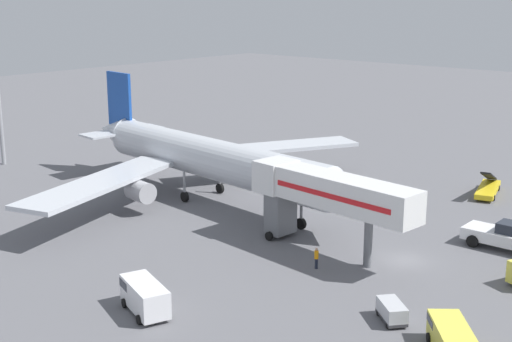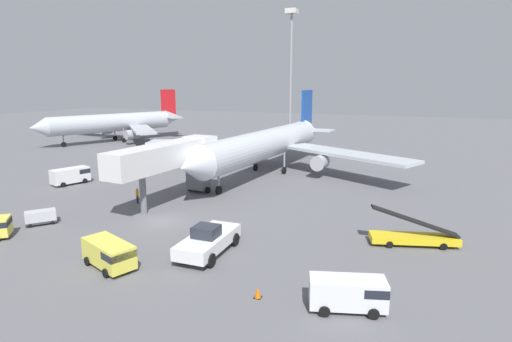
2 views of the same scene
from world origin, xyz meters
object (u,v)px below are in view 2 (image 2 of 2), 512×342
Objects in this scene: safety_cone_bravo at (258,292)px; apron_light_mast at (291,54)px; service_van_outer_right at (110,253)px; pushback_tug at (208,240)px; jet_bridge at (172,158)px; ground_crew_worker_foreground at (137,195)px; airplane_at_gate at (268,144)px; service_van_outer_left at (71,175)px; belt_loader_truck at (414,236)px; baggage_cart_far_right at (41,217)px; service_van_far_center at (350,292)px; airplane_background at (117,123)px.

safety_cone_bravo is 72.30m from apron_light_mast.
service_van_outer_right is at bearing 179.70° from safety_cone_bravo.
safety_cone_bravo is (6.34, -5.10, -0.78)m from pushback_tug.
service_van_outer_right reaches higher than safety_cone_bravo.
jet_bridge is at bearing 135.66° from safety_cone_bravo.
ground_crew_worker_foreground is (-14.47, 9.74, -0.20)m from pushback_tug.
safety_cone_bravo is at bearing -71.08° from airplane_at_gate.
service_van_outer_left is at bearing 172.55° from jet_bridge.
pushback_tug is at bearing 41.54° from service_van_outer_right.
airplane_at_gate is 31.55m from belt_loader_truck.
pushback_tug is 18.80m from baggage_cart_far_right.
service_van_outer_right is at bearing -89.50° from airplane_at_gate.
pushback_tug is at bearing -152.27° from belt_loader_truck.
service_van_far_center is 5.87m from safety_cone_bravo.
service_van_outer_right is at bearing -148.12° from belt_loader_truck.
apron_light_mast is (-12.10, 62.03, 18.77)m from pushback_tug.
pushback_tug is at bearing -0.74° from baggage_cart_far_right.
service_van_outer_left is 40.10m from safety_cone_bravo.
airplane_background is at bearing 122.91° from baggage_cart_far_right.
apron_light_mast is at bearing 70.73° from service_van_outer_left.
baggage_cart_far_right is at bearing -57.09° from airplane_background.
airplane_at_gate is 6.38× the size of pushback_tug.
jet_bridge is 16.57m from pushback_tug.
apron_light_mast reaches higher than ground_crew_worker_foreground.
service_van_outer_right is at bearing -21.92° from baggage_cart_far_right.
pushback_tug is 0.20× the size of airplane_background.
airplane_background is at bearing 136.26° from jet_bridge.
apron_light_mast is at bearing 16.67° from airplane_background.
ground_crew_worker_foreground is at bearing 65.53° from baggage_cart_far_right.
service_van_outer_left is at bearing 153.94° from pushback_tug.
airplane_at_gate is 31.65m from pushback_tug.
jet_bridge reaches higher than pushback_tug.
service_van_outer_left is at bearing 151.38° from safety_cone_bravo.
baggage_cart_far_right is at bearing -124.38° from jet_bridge.
airplane_at_gate is 59.48× the size of safety_cone_bravo.
service_van_far_center is 1.66× the size of baggage_cart_far_right.
airplane_at_gate reaches higher than belt_loader_truck.
baggage_cart_far_right is (-18.79, 0.24, -0.38)m from pushback_tug.
airplane_background is at bearing 156.74° from airplane_at_gate.
service_van_outer_left is 44.92m from service_van_far_center.
apron_light_mast is at bearing 117.21° from belt_loader_truck.
safety_cone_bravo is at bearing -44.34° from jet_bridge.
airplane_at_gate reaches higher than ground_crew_worker_foreground.
airplane_at_gate is 8.63× the size of service_van_outer_right.
airplane_background is (-45.52, 55.35, 3.33)m from service_van_outer_right.
service_van_outer_left is at bearing -143.71° from airplane_at_gate.
safety_cone_bravo is 0.02× the size of airplane_background.
airplane_background is (-45.20, 19.43, -0.09)m from airplane_at_gate.
airplane_at_gate is 24.99× the size of ground_crew_worker_foreground.
pushback_tug is at bearing -78.96° from apron_light_mast.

